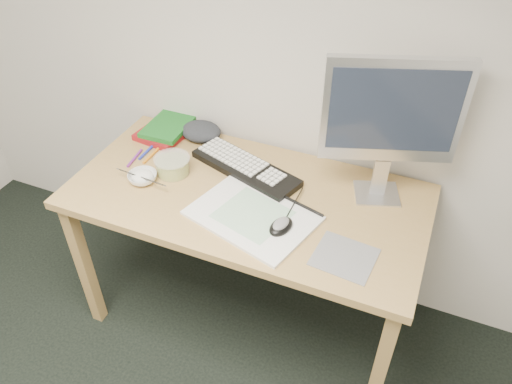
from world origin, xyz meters
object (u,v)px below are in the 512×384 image
(sketchpad, at_px, (253,216))
(monitor, at_px, (392,115))
(keyboard, at_px, (246,168))
(rice_bowl, at_px, (143,178))
(desk, at_px, (247,209))

(sketchpad, height_order, monitor, monitor)
(sketchpad, distance_m, keyboard, 0.28)
(keyboard, height_order, rice_bowl, rice_bowl)
(desk, relative_size, keyboard, 2.89)
(desk, distance_m, rice_bowl, 0.44)
(sketchpad, relative_size, monitor, 0.78)
(keyboard, height_order, monitor, monitor)
(rice_bowl, bearing_deg, monitor, 17.68)
(desk, distance_m, monitor, 0.67)
(rice_bowl, bearing_deg, sketchpad, -2.94)
(desk, height_order, monitor, monitor)
(monitor, bearing_deg, rice_bowl, 178.74)
(desk, height_order, sketchpad, sketchpad)
(keyboard, bearing_deg, sketchpad, -42.55)
(keyboard, bearing_deg, desk, -46.63)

